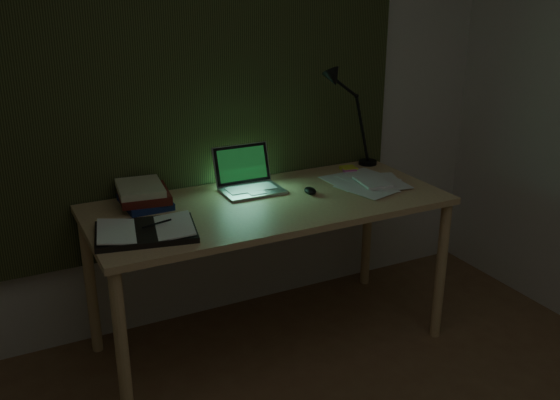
{
  "coord_description": "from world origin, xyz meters",
  "views": [
    {
      "loc": [
        -1.0,
        -0.94,
        1.8
      ],
      "look_at": [
        0.19,
        1.43,
        0.82
      ],
      "focal_mm": 40.0,
      "sensor_mm": 36.0,
      "label": 1
    }
  ],
  "objects_px": {
    "laptop": "(252,172)",
    "loose_papers": "(363,183)",
    "desk": "(269,275)",
    "desk_lamp": "(370,116)",
    "book_stack": "(142,194)",
    "open_textbook": "(146,231)"
  },
  "relations": [
    {
      "from": "desk_lamp",
      "to": "book_stack",
      "type": "bearing_deg",
      "value": -166.83
    },
    {
      "from": "laptop",
      "to": "loose_papers",
      "type": "distance_m",
      "value": 0.58
    },
    {
      "from": "laptop",
      "to": "loose_papers",
      "type": "bearing_deg",
      "value": -14.79
    },
    {
      "from": "loose_papers",
      "to": "desk_lamp",
      "type": "xyz_separation_m",
      "value": [
        0.23,
        0.29,
        0.27
      ]
    },
    {
      "from": "laptop",
      "to": "open_textbook",
      "type": "relative_size",
      "value": 0.82
    },
    {
      "from": "laptop",
      "to": "loose_papers",
      "type": "xyz_separation_m",
      "value": [
        0.55,
        -0.15,
        -0.1
      ]
    },
    {
      "from": "loose_papers",
      "to": "desk_lamp",
      "type": "height_order",
      "value": "desk_lamp"
    },
    {
      "from": "desk",
      "to": "book_stack",
      "type": "distance_m",
      "value": 0.73
    },
    {
      "from": "desk",
      "to": "laptop",
      "type": "xyz_separation_m",
      "value": [
        -0.01,
        0.16,
        0.49
      ]
    },
    {
      "from": "book_stack",
      "to": "desk_lamp",
      "type": "xyz_separation_m",
      "value": [
        1.31,
        0.08,
        0.22
      ]
    },
    {
      "from": "laptop",
      "to": "open_textbook",
      "type": "height_order",
      "value": "laptop"
    },
    {
      "from": "desk",
      "to": "book_stack",
      "type": "bearing_deg",
      "value": 158.2
    },
    {
      "from": "desk",
      "to": "loose_papers",
      "type": "height_order",
      "value": "loose_papers"
    },
    {
      "from": "book_stack",
      "to": "laptop",
      "type": "bearing_deg",
      "value": -6.65
    },
    {
      "from": "desk",
      "to": "desk_lamp",
      "type": "relative_size",
      "value": 3.08
    },
    {
      "from": "open_textbook",
      "to": "loose_papers",
      "type": "bearing_deg",
      "value": 17.98
    },
    {
      "from": "desk_lamp",
      "to": "laptop",
      "type": "bearing_deg",
      "value": -160.01
    },
    {
      "from": "laptop",
      "to": "desk_lamp",
      "type": "height_order",
      "value": "desk_lamp"
    },
    {
      "from": "book_stack",
      "to": "desk",
      "type": "bearing_deg",
      "value": -21.8
    },
    {
      "from": "laptop",
      "to": "desk_lamp",
      "type": "xyz_separation_m",
      "value": [
        0.78,
        0.14,
        0.17
      ]
    },
    {
      "from": "desk",
      "to": "laptop",
      "type": "height_order",
      "value": "laptop"
    },
    {
      "from": "open_textbook",
      "to": "desk_lamp",
      "type": "relative_size",
      "value": 0.74
    }
  ]
}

